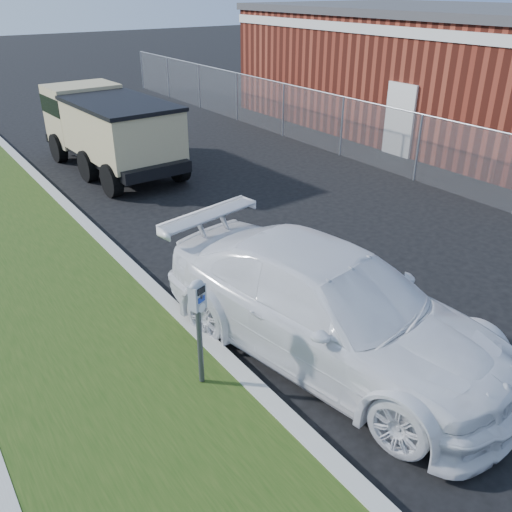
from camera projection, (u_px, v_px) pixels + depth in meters
ground at (359, 310)px, 9.02m from camera, size 120.00×120.00×0.00m
chainlink_fence at (343, 115)px, 16.64m from camera, size 0.06×30.06×30.00m
brick_building at (446, 67)px, 20.03m from camera, size 9.20×14.20×4.17m
parking_meter at (198, 310)px, 6.71m from camera, size 0.24×0.20×1.52m
white_wagon at (329, 305)px, 7.66m from camera, size 3.25×5.80×1.59m
dump_truck at (107, 127)px, 15.42m from camera, size 2.46×5.65×2.17m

